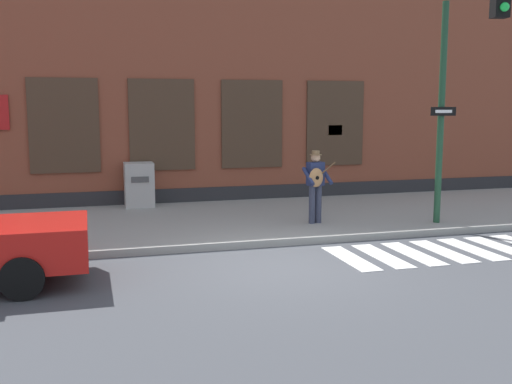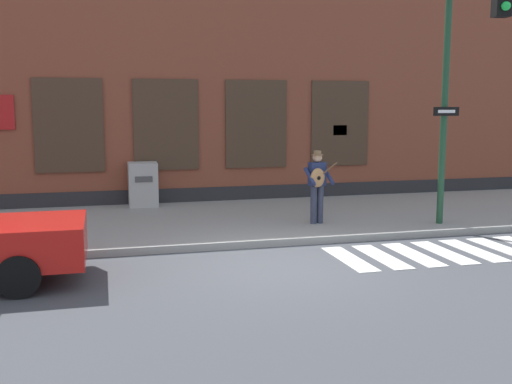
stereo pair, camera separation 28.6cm
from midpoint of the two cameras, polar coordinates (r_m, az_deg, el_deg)
ground_plane at (r=10.89m, az=3.24°, el=-7.14°), size 160.00×160.00×0.00m
sidewalk at (r=14.80m, az=-1.71°, el=-2.71°), size 28.00×5.35×0.15m
building_backdrop at (r=19.14m, az=-4.94°, el=11.55°), size 28.00×4.06×8.01m
crosswalk at (r=12.86m, az=20.58°, el=-5.23°), size 5.78×1.90×0.01m
busker at (r=13.92m, az=6.45°, el=0.93°), size 0.74×0.58×1.70m
traffic_light at (r=13.62m, az=19.94°, el=11.41°), size 0.77×2.62×5.24m
utility_box at (r=16.57m, az=-10.23°, el=0.72°), size 0.78×0.68×1.20m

